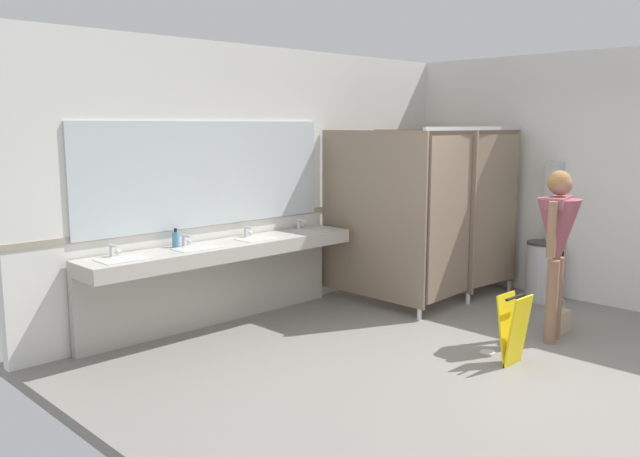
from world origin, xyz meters
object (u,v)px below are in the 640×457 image
(paper_towel_dispenser_lower, at_px, (556,240))
(wet_floor_sign, at_px, (514,329))
(trash_bin, at_px, (543,271))
(person_standing, at_px, (558,235))
(soap_dispenser, at_px, (176,239))
(handbag, at_px, (559,320))
(paper_towel_dispenser_upper, at_px, (557,181))

(paper_towel_dispenser_lower, xyz_separation_m, wet_floor_sign, (-2.39, -0.82, -0.38))
(trash_bin, bearing_deg, person_standing, -148.93)
(soap_dispenser, bearing_deg, handbag, -42.87)
(person_standing, bearing_deg, trash_bin, 31.07)
(paper_towel_dispenser_upper, relative_size, paper_towel_dispenser_lower, 0.97)
(paper_towel_dispenser_lower, relative_size, wet_floor_sign, 0.75)
(handbag, xyz_separation_m, wet_floor_sign, (-1.15, -0.14, 0.20))
(paper_towel_dispenser_upper, relative_size, soap_dispenser, 2.42)
(soap_dispenser, distance_m, wet_floor_sign, 3.22)
(trash_bin, distance_m, soap_dispenser, 4.25)
(trash_bin, distance_m, person_standing, 1.68)
(handbag, relative_size, soap_dispenser, 1.89)
(paper_towel_dispenser_upper, distance_m, wet_floor_sign, 2.76)
(person_standing, xyz_separation_m, handbag, (0.31, 0.08, -0.91))
(trash_bin, height_order, wet_floor_sign, trash_bin)
(handbag, xyz_separation_m, soap_dispenser, (-2.77, 2.57, 0.84))
(paper_towel_dispenser_upper, distance_m, paper_towel_dispenser_lower, 0.70)
(paper_towel_dispenser_lower, xyz_separation_m, soap_dispenser, (-4.01, 1.89, 0.26))
(soap_dispenser, bearing_deg, person_standing, -47.07)
(person_standing, xyz_separation_m, wet_floor_sign, (-0.84, -0.06, -0.71))
(wet_floor_sign, bearing_deg, paper_towel_dispenser_upper, 19.64)
(person_standing, relative_size, soap_dispenser, 8.83)
(person_standing, relative_size, wet_floor_sign, 2.67)
(soap_dispenser, xyz_separation_m, wet_floor_sign, (1.62, -2.71, -0.64))
(wet_floor_sign, bearing_deg, soap_dispenser, 120.93)
(paper_towel_dispenser_lower, xyz_separation_m, person_standing, (-1.55, -0.76, 0.33))
(paper_towel_dispenser_lower, height_order, person_standing, person_standing)
(paper_towel_dispenser_lower, relative_size, trash_bin, 0.66)
(paper_towel_dispenser_lower, bearing_deg, paper_towel_dispenser_upper, 90.00)
(paper_towel_dispenser_upper, relative_size, trash_bin, 0.64)
(paper_towel_dispenser_lower, distance_m, handbag, 1.53)
(paper_towel_dispenser_upper, bearing_deg, paper_towel_dispenser_lower, -90.00)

